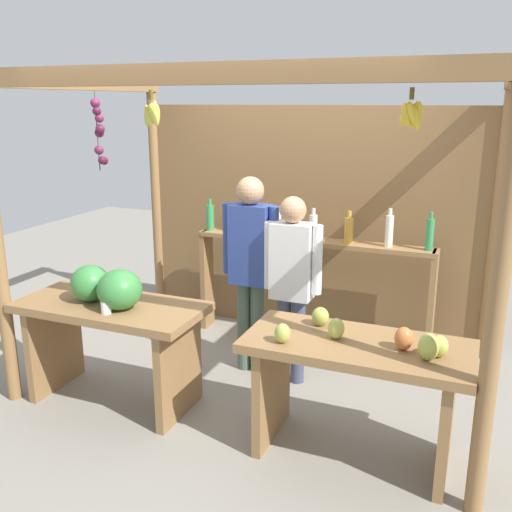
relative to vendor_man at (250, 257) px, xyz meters
The scene contains 7 objects.
ground_plane 1.00m from the vendor_man, 21.89° to the right, with size 12.00×12.00×0.00m, color gray.
market_stall 0.63m from the vendor_man, 70.15° to the left, with size 3.44×2.25×2.42m.
fruit_counter_left 1.19m from the vendor_man, 130.27° to the right, with size 1.39×0.64×1.07m.
fruit_counter_right 1.45m from the vendor_man, 38.68° to the right, with size 1.39×0.64×0.95m.
bottle_shelf_unit 0.81m from the vendor_man, 68.28° to the left, with size 2.21×0.22×1.34m.
vendor_man is the anchor object (origin of this frame).
vendor_woman 0.39m from the vendor_man, ahead, with size 0.48×0.21×1.52m.
Camera 1 is at (1.55, -4.02, 2.21)m, focal length 39.92 mm.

